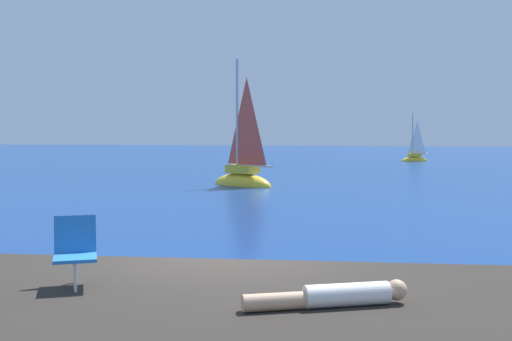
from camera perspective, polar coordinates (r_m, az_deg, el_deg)
ground_plane at (r=9.80m, az=-2.98°, el=-12.40°), size 160.00×160.00×0.00m
boulder_seaward at (r=10.34m, az=-19.81°, el=-11.75°), size 0.91×0.84×0.54m
boulder_inland at (r=9.63m, az=8.00°, el=-12.73°), size 1.17×1.12×0.64m
sailboat_near at (r=29.91m, az=-1.18°, el=-0.67°), size 3.43×2.78×6.38m
sailboat_far at (r=51.85m, az=13.73°, el=1.04°), size 2.27×1.41×4.08m
person_sunbather at (r=6.85m, az=6.93°, el=-10.86°), size 1.69×0.77×0.25m
beach_chair at (r=7.91m, az=-15.57°, el=-6.55°), size 0.67×0.73×0.80m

